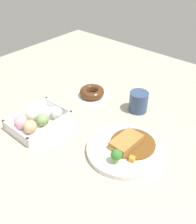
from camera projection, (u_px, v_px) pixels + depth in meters
The scene contains 5 objects.
ground_plane at pixel (81, 135), 0.88m from camera, with size 1.60×1.60×0.00m, color #B2A893.
curry_plate at pixel (125, 148), 0.80m from camera, with size 0.24×0.24×0.07m.
donut_box at pixel (38, 121), 0.90m from camera, with size 0.20×0.15×0.06m.
chocolate_ring_donut at pixel (92, 92), 1.07m from camera, with size 0.14×0.14×0.04m.
coffee_mug at pixel (138, 102), 0.97m from camera, with size 0.07×0.07×0.08m, color #33476B.
Camera 1 is at (-0.46, -0.47, 0.58)m, focal length 40.40 mm.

